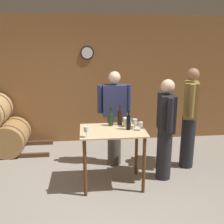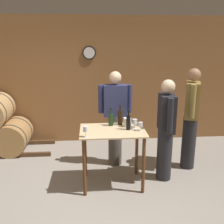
{
  "view_description": "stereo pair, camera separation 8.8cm",
  "coord_description": "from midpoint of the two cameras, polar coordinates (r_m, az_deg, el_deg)",
  "views": [
    {
      "loc": [
        -0.18,
        -3.13,
        2.2
      ],
      "look_at": [
        0.21,
        0.65,
        1.15
      ],
      "focal_mm": 42.0,
      "sensor_mm": 36.0,
      "label": 1
    },
    {
      "loc": [
        -0.1,
        -3.14,
        2.2
      ],
      "look_at": [
        0.21,
        0.65,
        1.15
      ],
      "focal_mm": 42.0,
      "sensor_mm": 36.0,
      "label": 2
    }
  ],
  "objects": [
    {
      "name": "ground_plane",
      "position": [
        3.83,
        -2.94,
        -19.65
      ],
      "size": [
        14.0,
        14.0,
        0.0
      ],
      "primitive_type": "plane",
      "color": "gray"
    },
    {
      "name": "back_wall",
      "position": [
        5.69,
        -4.5,
        6.77
      ],
      "size": [
        8.4,
        0.08,
        2.7
      ],
      "color": "brown",
      "rests_on": "ground_plane"
    },
    {
      "name": "tasting_table",
      "position": [
        3.99,
        -0.49,
        -6.47
      ],
      "size": [
        0.97,
        0.69,
        0.9
      ],
      "color": "#D1B284",
      "rests_on": "ground_plane"
    },
    {
      "name": "wine_bottle_far_left",
      "position": [
        4.09,
        -0.89,
        -1.57
      ],
      "size": [
        0.07,
        0.07,
        0.28
      ],
      "color": "#193819",
      "rests_on": "tasting_table"
    },
    {
      "name": "wine_bottle_left",
      "position": [
        4.14,
        1.12,
        -1.14
      ],
      "size": [
        0.08,
        0.08,
        0.32
      ],
      "color": "black",
      "rests_on": "tasting_table"
    },
    {
      "name": "wine_bottle_center",
      "position": [
        3.91,
        2.96,
        -2.17
      ],
      "size": [
        0.06,
        0.06,
        0.31
      ],
      "color": "black",
      "rests_on": "tasting_table"
    },
    {
      "name": "wine_glass_near_left",
      "position": [
        3.62,
        -6.33,
        -3.81
      ],
      "size": [
        0.07,
        0.07,
        0.15
      ],
      "color": "silver",
      "rests_on": "tasting_table"
    },
    {
      "name": "wine_glass_near_center",
      "position": [
        3.94,
        4.29,
        -2.14
      ],
      "size": [
        0.07,
        0.07,
        0.15
      ],
      "color": "silver",
      "rests_on": "tasting_table"
    },
    {
      "name": "wine_glass_near_right",
      "position": [
        4.03,
        4.42,
        -2.0
      ],
      "size": [
        0.06,
        0.06,
        0.13
      ],
      "color": "silver",
      "rests_on": "tasting_table"
    },
    {
      "name": "wine_glass_far_side",
      "position": [
        3.88,
        5.61,
        -2.74
      ],
      "size": [
        0.06,
        0.06,
        0.13
      ],
      "color": "silver",
      "rests_on": "tasting_table"
    },
    {
      "name": "ice_bucket",
      "position": [
        4.07,
        2.71,
        -2.2
      ],
      "size": [
        0.12,
        0.12,
        0.14
      ],
      "color": "white",
      "rests_on": "tasting_table"
    },
    {
      "name": "person_host",
      "position": [
        4.67,
        16.02,
        -0.94
      ],
      "size": [
        0.34,
        0.56,
        1.76
      ],
      "color": "#232328",
      "rests_on": "ground_plane"
    },
    {
      "name": "person_visitor_with_scarf",
      "position": [
        4.2,
        10.96,
        -3.47
      ],
      "size": [
        0.25,
        0.59,
        1.63
      ],
      "color": "#232328",
      "rests_on": "ground_plane"
    },
    {
      "name": "person_visitor_bearded",
      "position": [
        4.61,
        -0.04,
        -1.04
      ],
      "size": [
        0.59,
        0.24,
        1.69
      ],
      "color": "#4C4742",
      "rests_on": "ground_plane"
    }
  ]
}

